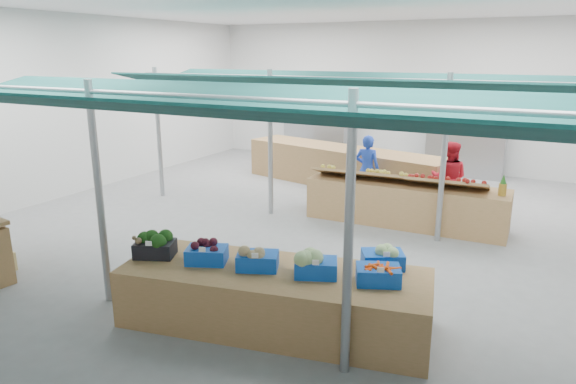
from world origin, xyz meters
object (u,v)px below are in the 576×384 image
at_px(fruit_counter, 405,204).
at_px(vendor_left, 367,169).
at_px(veg_counter, 274,298).
at_px(vendor_right, 449,178).

xyz_separation_m(fruit_counter, vendor_left, (-1.20, 1.10, 0.36)).
distance_m(veg_counter, fruit_counter, 4.66).
bearing_deg(vendor_left, fruit_counter, 135.66).
bearing_deg(vendor_right, vendor_left, -1.83).
distance_m(veg_counter, vendor_left, 5.82).
relative_size(veg_counter, vendor_left, 2.45).
xyz_separation_m(veg_counter, vendor_left, (-0.85, 5.75, 0.41)).
bearing_deg(fruit_counter, vendor_right, 59.56).
xyz_separation_m(vendor_left, vendor_right, (1.80, 0.00, 0.00)).
bearing_deg(fruit_counter, veg_counter, -96.18).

